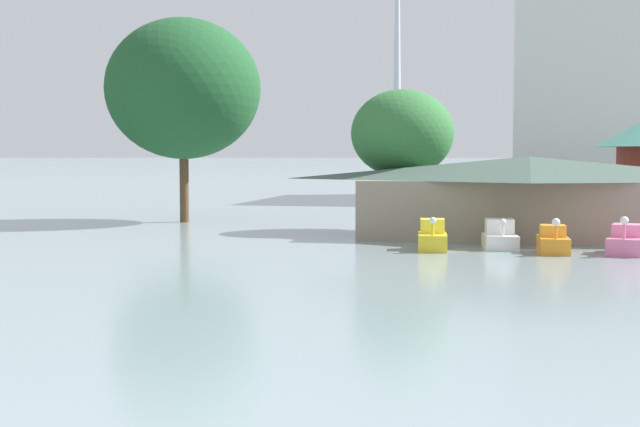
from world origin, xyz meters
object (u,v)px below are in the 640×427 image
pedal_boat_pink (627,242)px  boathouse (529,195)px  pedal_boat_yellow (432,238)px  shoreline_tree_tall_left (183,89)px  pedal_boat_orange (553,242)px  shoreline_tree_mid (402,134)px  pedal_boat_white (500,237)px

pedal_boat_pink → boathouse: boathouse is taller
pedal_boat_yellow → shoreline_tree_tall_left: size_ratio=0.20×
pedal_boat_orange → pedal_boat_yellow: bearing=-94.0°
pedal_boat_yellow → shoreline_tree_tall_left: (-17.68, 13.53, 8.27)m
shoreline_tree_mid → pedal_boat_yellow: bearing=-75.0°
shoreline_tree_mid → pedal_boat_orange: bearing=-50.5°
pedal_boat_white → boathouse: boathouse is taller
pedal_boat_white → shoreline_tree_mid: bearing=-153.5°
pedal_boat_yellow → shoreline_tree_mid: 11.42m
boathouse → pedal_boat_pink: bearing=-58.2°
pedal_boat_yellow → pedal_boat_white: 3.38m
pedal_boat_yellow → pedal_boat_pink: 8.79m
pedal_boat_white → pedal_boat_pink: bearing=70.9°
pedal_boat_yellow → pedal_boat_white: bearing=106.4°
pedal_boat_pink → shoreline_tree_tall_left: bearing=-103.6°
pedal_boat_pink → shoreline_tree_mid: bearing=-117.1°
pedal_boat_white → shoreline_tree_tall_left: 25.54m
pedal_boat_orange → pedal_boat_white: bearing=-122.6°
pedal_boat_yellow → shoreline_tree_mid: size_ratio=0.32×
pedal_boat_white → shoreline_tree_mid: size_ratio=0.31×
pedal_boat_white → boathouse: bearing=158.3°
pedal_boat_pink → pedal_boat_yellow: bearing=-76.0°
pedal_boat_yellow → pedal_boat_orange: pedal_boat_orange is taller
pedal_boat_yellow → boathouse: boathouse is taller
pedal_boat_pink → shoreline_tree_tall_left: 30.82m
pedal_boat_orange → shoreline_tree_mid: (-8.20, 9.96, 5.20)m
shoreline_tree_tall_left → pedal_boat_yellow: bearing=-37.4°
pedal_boat_yellow → pedal_boat_white: (3.13, 1.27, -0.02)m
pedal_boat_yellow → pedal_boat_orange: bearing=83.2°
pedal_boat_pink → shoreline_tree_mid: 15.89m
boathouse → shoreline_tree_mid: size_ratio=2.30×
pedal_boat_pink → shoreline_tree_tall_left: shoreline_tree_tall_left is taller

